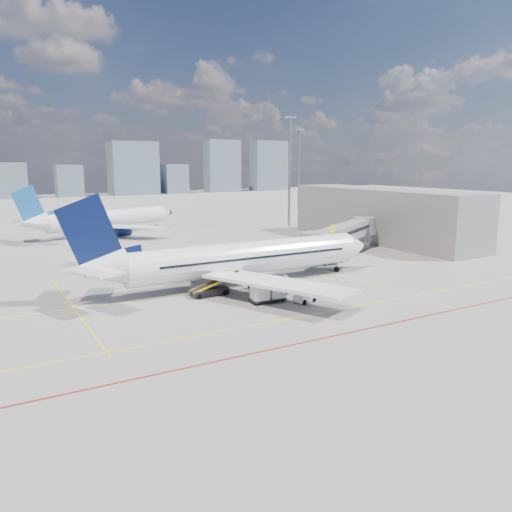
{
  "coord_description": "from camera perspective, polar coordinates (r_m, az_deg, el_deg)",
  "views": [
    {
      "loc": [
        -28.5,
        -44.5,
        14.89
      ],
      "look_at": [
        0.48,
        5.76,
        4.0
      ],
      "focal_mm": 35.0,
      "sensor_mm": 36.0,
      "label": 1
    }
  ],
  "objects": [
    {
      "name": "terminal_block",
      "position": [
        98.76,
        14.16,
        4.56
      ],
      "size": [
        10.0,
        42.0,
        10.0
      ],
      "color": "gray",
      "rests_on": "ground"
    },
    {
      "name": "cargo_dolly",
      "position": [
        53.97,
        1.34,
        -4.11
      ],
      "size": [
        3.93,
        1.92,
        2.11
      ],
      "rotation": [
        0.0,
        0.0,
        -0.06
      ],
      "color": "black",
      "rests_on": "ground"
    },
    {
      "name": "second_aircraft",
      "position": [
        109.26,
        -17.19,
        4.03
      ],
      "size": [
        35.83,
        30.44,
        10.91
      ],
      "rotation": [
        0.0,
        0.0,
        0.35
      ],
      "color": "white",
      "rests_on": "ground"
    },
    {
      "name": "ramp_worker",
      "position": [
        55.89,
        9.63,
        -4.05
      ],
      "size": [
        0.51,
        0.69,
        1.73
      ],
      "primitive_type": "imported",
      "rotation": [
        0.0,
        0.0,
        1.41
      ],
      "color": "yellow",
      "rests_on": "ground"
    },
    {
      "name": "ground",
      "position": [
        54.9,
        2.58,
        -5.12
      ],
      "size": [
        420.0,
        420.0,
        0.0
      ],
      "primitive_type": "plane",
      "color": "gray",
      "rests_on": "ground"
    },
    {
      "name": "jet_bridge",
      "position": [
        81.25,
        10.21,
        2.57
      ],
      "size": [
        23.55,
        15.78,
        6.3
      ],
      "color": "gray",
      "rests_on": "ground"
    },
    {
      "name": "main_aircraft",
      "position": [
        60.94,
        -2.32,
        -0.42
      ],
      "size": [
        41.56,
        36.23,
        12.11
      ],
      "rotation": [
        0.0,
        0.0,
        -0.0
      ],
      "color": "white",
      "rests_on": "ground"
    },
    {
      "name": "belt_loader",
      "position": [
        56.94,
        -5.2,
        -3.89
      ],
      "size": [
        6.23,
        1.83,
        2.53
      ],
      "rotation": [
        0.0,
        0.0,
        0.04
      ],
      "color": "black",
      "rests_on": "ground"
    },
    {
      "name": "floodlight_mast_ne",
      "position": [
        119.68,
        3.85,
        9.98
      ],
      "size": [
        3.2,
        0.61,
        25.45
      ],
      "color": "slate",
      "rests_on": "ground"
    },
    {
      "name": "distant_skyline",
      "position": [
        236.15,
        -23.55,
        8.94
      ],
      "size": [
        249.18,
        15.74,
        30.36
      ],
      "color": "slate",
      "rests_on": "ground"
    },
    {
      "name": "baggage_tug",
      "position": [
        54.11,
        5.52,
        -4.55
      ],
      "size": [
        2.57,
        1.94,
        1.61
      ],
      "rotation": [
        0.0,
        0.0,
        0.26
      ],
      "color": "white",
      "rests_on": "ground"
    },
    {
      "name": "apron_markings",
      "position": [
        51.47,
        4.39,
        -6.21
      ],
      "size": [
        90.0,
        35.12,
        0.01
      ],
      "color": "yellow",
      "rests_on": "ground"
    },
    {
      "name": "floodlight_mast_far",
      "position": [
        163.81,
        4.92,
        10.14
      ],
      "size": [
        3.2,
        0.61,
        25.45
      ],
      "color": "slate",
      "rests_on": "ground"
    }
  ]
}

